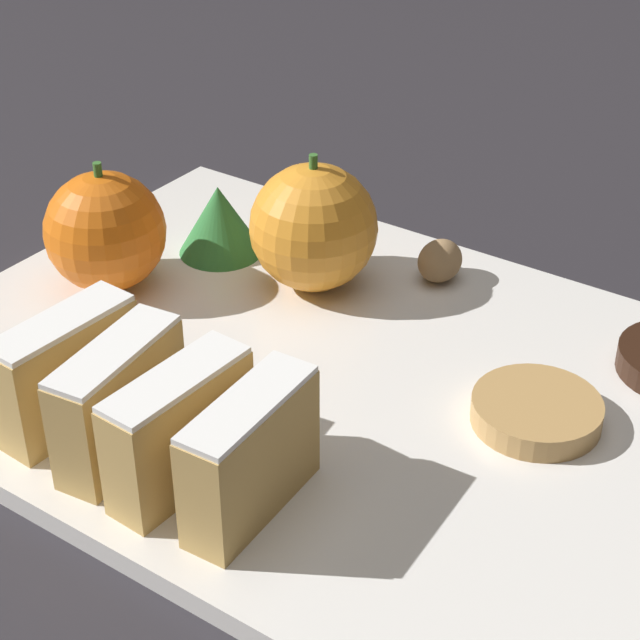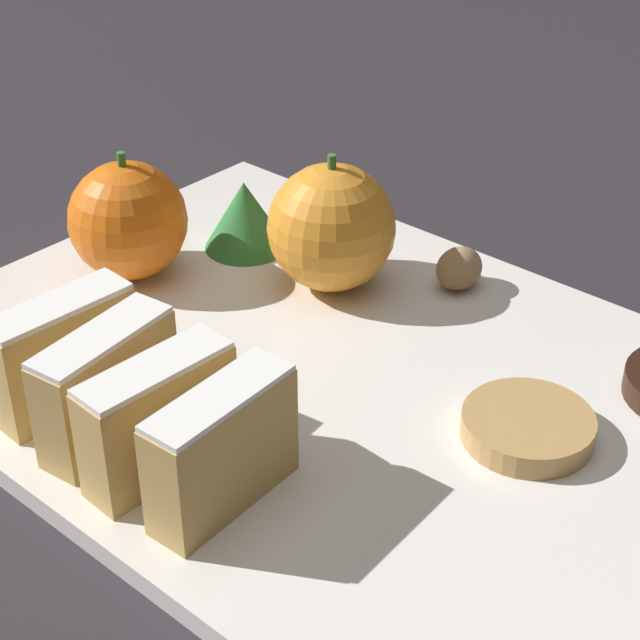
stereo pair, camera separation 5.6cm
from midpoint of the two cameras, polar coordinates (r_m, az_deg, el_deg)
ground_plane at (r=0.58m, az=2.75°, el=-3.58°), size 6.00×6.00×0.00m
serving_platter at (r=0.58m, az=2.76°, el=-3.10°), size 0.33×0.44×0.01m
stollen_slice_front at (r=0.47m, az=-1.88°, el=-7.02°), size 0.08×0.03×0.06m
stollen_slice_second at (r=0.49m, az=-5.41°, el=-5.37°), size 0.08×0.03×0.06m
stollen_slice_third at (r=0.51m, az=-8.27°, el=-3.62°), size 0.08×0.03×0.06m
stollen_slice_fourth at (r=0.54m, az=-10.66°, el=-1.89°), size 0.08×0.03×0.06m
orange_near at (r=0.63m, az=3.15°, el=4.88°), size 0.08×0.08×0.08m
orange_far at (r=0.65m, az=-7.53°, el=5.34°), size 0.07×0.07×0.08m
walnut at (r=0.65m, az=9.89°, el=2.67°), size 0.03×0.03×0.03m
gingerbread_cookie at (r=0.54m, az=13.98°, el=-5.66°), size 0.07×0.07×0.01m
evergreen_sprig at (r=0.68m, az=-1.68°, el=5.56°), size 0.05×0.05×0.05m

